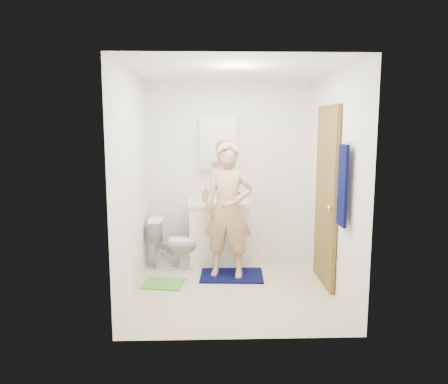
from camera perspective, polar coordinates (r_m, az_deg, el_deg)
The scene contains 22 objects.
floor at distance 5.08m, azimuth 1.24°, elevation -12.51°, with size 2.20×2.40×0.02m, color beige.
ceiling at distance 4.77m, azimuth 1.34°, elevation 15.70°, with size 2.20×2.40×0.02m, color white.
wall_back at distance 5.98m, azimuth 0.66°, elevation 2.68°, with size 2.20×0.02×2.40m, color white.
wall_front at distance 3.59m, azimuth 2.33°, elevation -1.43°, with size 2.20×0.02×2.40m, color white.
wall_left at distance 4.85m, azimuth -11.93°, elevation 1.06°, with size 0.02×2.40×2.40m, color white.
wall_right at distance 4.96m, azimuth 14.19°, elevation 1.16°, with size 0.02×2.40×2.40m, color white.
vanity_cabinet at distance 5.83m, azimuth -0.70°, elevation -5.48°, with size 0.75×0.55×0.80m, color white.
countertop at distance 5.74m, azimuth -0.71°, elevation -1.37°, with size 0.79×0.59×0.05m, color white.
sink_basin at distance 5.73m, azimuth -0.71°, elevation -1.22°, with size 0.40×0.40×0.03m, color white.
faucet at distance 5.90m, azimuth -0.75°, elevation -0.25°, with size 0.03×0.03×0.12m, color silver.
medicine_cabinet at distance 5.88m, azimuth -0.77°, elevation 6.48°, with size 0.50×0.12×0.70m, color white.
mirror_panel at distance 5.81m, azimuth -0.76°, elevation 6.46°, with size 0.46×0.01×0.66m, color white.
door at distance 5.12m, azimuth 13.18°, elevation -0.56°, with size 0.05×0.80×2.05m, color olive.
door_knob at distance 4.82m, azimuth 13.66°, elevation -2.06°, with size 0.07×0.07×0.07m, color gold.
towel at distance 4.39m, azimuth 15.24°, elevation 0.82°, with size 0.03×0.24×0.80m, color #060A3D.
towel_hook at distance 4.37m, azimuth 15.97°, elevation 6.28°, with size 0.02×0.02×0.06m, color silver.
toilet at distance 5.69m, azimuth -6.37°, elevation -6.60°, with size 0.37×0.65×0.66m, color white.
bath_mat at distance 5.44m, azimuth 1.01°, elevation -10.81°, with size 0.76×0.54×0.02m, color #060A3D.
green_rug at distance 5.22m, azimuth -7.94°, elevation -11.76°, with size 0.45×0.38×0.02m, color #55AE3A.
soap_dispenser at distance 5.65m, azimuth -2.37°, elevation -0.20°, with size 0.09×0.10×0.21m, color tan.
toothbrush_cup at distance 5.82m, azimuth 1.70°, elevation -0.50°, with size 0.12×0.12×0.09m, color #754598.
man at distance 5.20m, azimuth 0.55°, elevation -2.36°, with size 0.59×0.39×1.62m, color tan.
Camera 1 is at (-0.26, -4.73, 1.83)m, focal length 35.00 mm.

